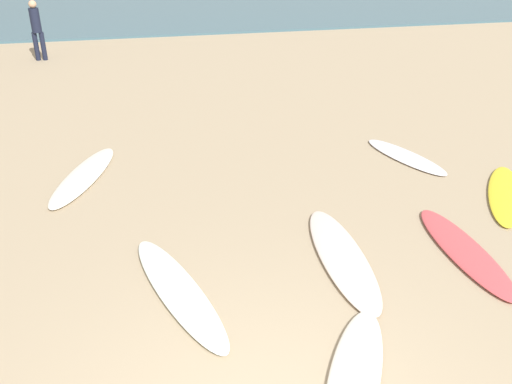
% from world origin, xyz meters
% --- Properties ---
extents(surfboard_0, '(1.62, 2.17, 0.07)m').
position_xyz_m(surfboard_0, '(4.77, 3.83, 0.03)').
color(surfboard_0, yellow).
rests_on(surfboard_0, ground_plane).
extents(surfboard_1, '(1.13, 1.99, 0.06)m').
position_xyz_m(surfboard_1, '(3.86, 5.57, 0.03)').
color(surfboard_1, white).
rests_on(surfboard_1, ground_plane).
extents(surfboard_2, '(1.32, 2.48, 0.08)m').
position_xyz_m(surfboard_2, '(-1.90, 5.90, 0.04)').
color(surfboard_2, white).
rests_on(surfboard_2, ground_plane).
extents(surfboard_3, '(0.55, 2.29, 0.08)m').
position_xyz_m(surfboard_3, '(3.26, 2.46, 0.04)').
color(surfboard_3, '#D95055').
rests_on(surfboard_3, ground_plane).
extents(surfboard_5, '(1.41, 2.02, 0.08)m').
position_xyz_m(surfboard_5, '(1.03, 0.65, 0.04)').
color(surfboard_5, silver).
rests_on(surfboard_5, ground_plane).
extents(surfboard_9, '(1.25, 2.56, 0.09)m').
position_xyz_m(surfboard_9, '(-0.58, 2.36, 0.04)').
color(surfboard_9, white).
rests_on(surfboard_9, ground_plane).
extents(surfboard_10, '(0.69, 2.51, 0.09)m').
position_xyz_m(surfboard_10, '(1.60, 2.65, 0.04)').
color(surfboard_10, silver).
rests_on(surfboard_10, ground_plane).
extents(beachgoer_near, '(0.34, 0.29, 1.72)m').
position_xyz_m(beachgoer_near, '(-3.64, 14.54, 0.96)').
color(beachgoer_near, '#191E33').
rests_on(beachgoer_near, ground_plane).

